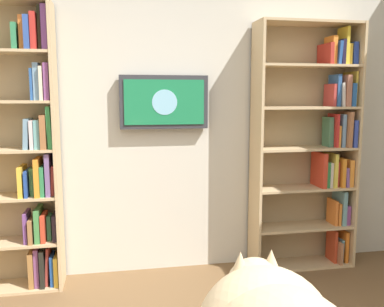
# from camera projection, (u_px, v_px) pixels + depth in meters

# --- Properties ---
(wall_back) EXTENTS (4.52, 0.06, 2.70)m
(wall_back) POSITION_uv_depth(u_px,v_px,m) (159.00, 109.00, 3.37)
(wall_back) COLOR beige
(wall_back) RESTS_ON ground
(bookshelf_left) EXTENTS (0.87, 0.28, 2.05)m
(bookshelf_left) POSITION_uv_depth(u_px,v_px,m) (315.00, 145.00, 3.49)
(bookshelf_left) COLOR tan
(bookshelf_left) RESTS_ON ground
(bookshelf_right) EXTENTS (0.84, 0.28, 2.13)m
(bookshelf_right) POSITION_uv_depth(u_px,v_px,m) (15.00, 153.00, 3.05)
(bookshelf_right) COLOR tan
(bookshelf_right) RESTS_ON ground
(wall_mounted_tv) EXTENTS (0.70, 0.07, 0.42)m
(wall_mounted_tv) POSITION_uv_depth(u_px,v_px,m) (164.00, 102.00, 3.29)
(wall_mounted_tv) COLOR #333338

